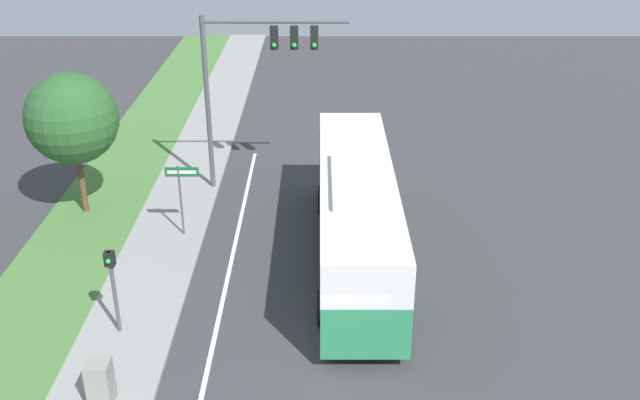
{
  "coord_description": "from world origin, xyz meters",
  "views": [
    {
      "loc": [
        -0.48,
        -16.71,
        12.75
      ],
      "look_at": [
        -0.38,
        5.99,
        1.86
      ],
      "focal_mm": 40.0,
      "sensor_mm": 36.0,
      "label": 1
    }
  ],
  "objects_px": {
    "pedestrian_signal": "(109,279)",
    "utility_cabinet": "(97,384)",
    "bus": "(353,209)",
    "signal_gantry": "(249,66)",
    "street_sign": "(178,189)"
  },
  "relations": [
    {
      "from": "pedestrian_signal",
      "to": "utility_cabinet",
      "type": "xyz_separation_m",
      "value": [
        0.36,
        -3.11,
        -1.17
      ]
    },
    {
      "from": "bus",
      "to": "street_sign",
      "type": "xyz_separation_m",
      "value": [
        -6.26,
        1.72,
        -0.02
      ]
    },
    {
      "from": "pedestrian_signal",
      "to": "utility_cabinet",
      "type": "relative_size",
      "value": 2.2
    },
    {
      "from": "street_sign",
      "to": "utility_cabinet",
      "type": "xyz_separation_m",
      "value": [
        -0.55,
        -9.15,
        -1.2
      ]
    },
    {
      "from": "bus",
      "to": "pedestrian_signal",
      "type": "distance_m",
      "value": 8.37
    },
    {
      "from": "utility_cabinet",
      "to": "signal_gantry",
      "type": "bearing_deg",
      "value": 77.94
    },
    {
      "from": "pedestrian_signal",
      "to": "street_sign",
      "type": "xyz_separation_m",
      "value": [
        0.91,
        6.04,
        0.04
      ]
    },
    {
      "from": "bus",
      "to": "signal_gantry",
      "type": "xyz_separation_m",
      "value": [
        -3.93,
        6.05,
        3.34
      ]
    },
    {
      "from": "utility_cabinet",
      "to": "pedestrian_signal",
      "type": "bearing_deg",
      "value": 96.63
    },
    {
      "from": "pedestrian_signal",
      "to": "street_sign",
      "type": "relative_size",
      "value": 0.98
    },
    {
      "from": "pedestrian_signal",
      "to": "utility_cabinet",
      "type": "bearing_deg",
      "value": -83.37
    },
    {
      "from": "bus",
      "to": "signal_gantry",
      "type": "relative_size",
      "value": 1.66
    },
    {
      "from": "signal_gantry",
      "to": "street_sign",
      "type": "bearing_deg",
      "value": -118.29
    },
    {
      "from": "bus",
      "to": "signal_gantry",
      "type": "distance_m",
      "value": 7.95
    },
    {
      "from": "bus",
      "to": "utility_cabinet",
      "type": "distance_m",
      "value": 10.15
    }
  ]
}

